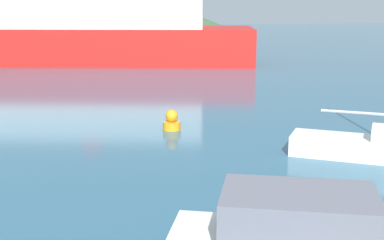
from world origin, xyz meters
The scene contains 3 objects.
ferry_distant centered at (-3.87, 44.35, 2.87)m, with size 30.48×14.17×8.12m.
buoy_marker centered at (0.09, 17.53, 0.36)m, with size 0.77×0.77×0.88m.
hill_central centered at (2.09, 99.10, 4.16)m, with size 41.05×41.05×8.33m.
Camera 1 is at (-2.85, -4.78, 5.47)m, focal length 50.00 mm.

